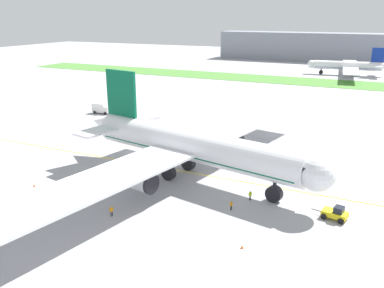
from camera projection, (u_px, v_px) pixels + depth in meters
ground_plane at (221, 180)px, 76.05m from camera, size 600.00×600.00×0.00m
apron_taxi_line at (223, 178)px, 76.89m from camera, size 280.00×0.36×0.01m
grass_median_strip at (322, 83)px, 183.33m from camera, size 320.00×24.00×0.10m
airliner_foreground at (190, 146)px, 75.27m from camera, size 53.17×84.33×18.82m
pushback_tug at (336, 213)px, 61.34m from camera, size 5.54×3.04×2.16m
ground_crew_wingwalker_port at (231, 205)px, 64.10m from camera, size 0.36×0.53×1.60m
ground_crew_marshaller_front at (111, 210)px, 62.17m from camera, size 0.46×0.51×1.70m
ground_crew_wingwalker_starboard at (250, 195)px, 67.56m from camera, size 0.48×0.49×1.68m
traffic_cone_near_nose at (34, 185)px, 73.16m from camera, size 0.36×0.36×0.58m
traffic_cone_port_wing at (242, 246)px, 53.90m from camera, size 0.36×0.36×0.58m
traffic_cone_starboard_wing at (35, 194)px, 69.72m from camera, size 0.36×0.36×0.58m
service_truck_baggage_loader at (101, 108)px, 126.41m from camera, size 5.86×2.63×3.20m
parked_airliner_far_left at (348, 66)px, 204.03m from camera, size 39.79×62.72×13.93m
terminal_building at (308, 47)px, 266.72m from camera, size 114.51×20.00×18.00m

